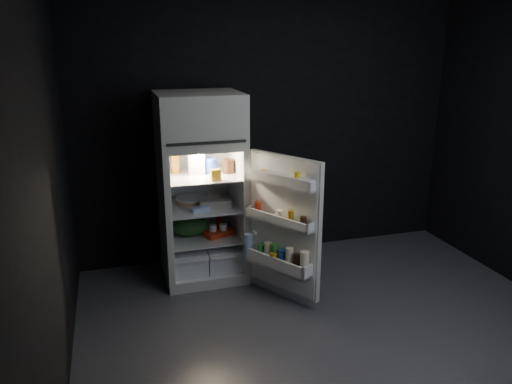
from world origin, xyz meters
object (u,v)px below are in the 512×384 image
object	(u,v)px
milk_jug	(196,161)
egg_carton	(215,204)
fridge_door	(282,227)
refrigerator	(201,181)
yogurt_tray	(219,233)

from	to	relation	value
milk_jug	egg_carton	size ratio (longest dim) A/B	0.84
fridge_door	milk_jug	xyz separation A→B (m)	(-0.60, 0.71, 0.46)
refrigerator	fridge_door	xyz separation A→B (m)	(0.57, -0.70, -0.27)
milk_jug	egg_carton	distance (m)	0.44
refrigerator	egg_carton	bearing A→B (deg)	-51.57
fridge_door	refrigerator	bearing A→B (deg)	129.14
refrigerator	yogurt_tray	world-z (taller)	refrigerator
fridge_door	milk_jug	world-z (taller)	fridge_door
fridge_door	milk_jug	distance (m)	1.04
refrigerator	egg_carton	distance (m)	0.26
milk_jug	yogurt_tray	xyz separation A→B (m)	(0.18, -0.11, -0.69)
refrigerator	milk_jug	bearing A→B (deg)	158.85
egg_carton	yogurt_tray	xyz separation A→B (m)	(0.04, 0.04, -0.31)
fridge_door	yogurt_tray	size ratio (longest dim) A/B	4.35
refrigerator	egg_carton	size ratio (longest dim) A/B	6.21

